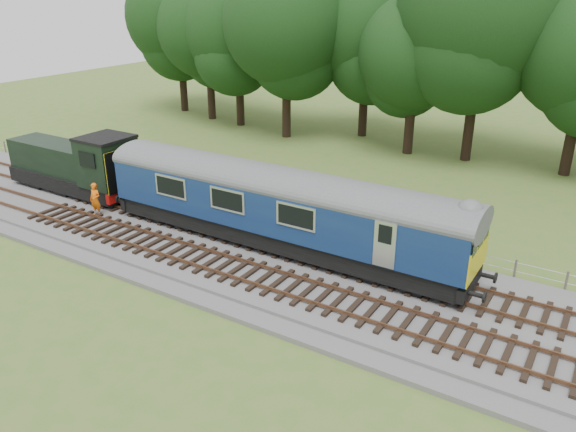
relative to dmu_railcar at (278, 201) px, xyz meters
The scene contains 9 objects.
ground 4.96m from the dmu_railcar, 19.38° to the right, with size 120.00×120.00×0.00m, color #456A27.
ballast 4.87m from the dmu_railcar, 19.38° to the right, with size 70.00×7.00×0.35m, color #4C4C4F.
track_north 4.54m from the dmu_railcar, ahead, with size 67.20×2.40×0.21m.
track_south 5.44m from the dmu_railcar, 37.01° to the right, with size 67.20×2.40×0.21m.
fence 5.68m from the dmu_railcar, 37.91° to the left, with size 64.00×0.12×1.00m, color #6B6054, non-canonical shape.
tree_line 21.14m from the dmu_railcar, 79.06° to the left, with size 70.00×8.00×18.00m, color black, non-canonical shape.
dmu_railcar is the anchor object (origin of this frame).
shunter_loco 13.94m from the dmu_railcar, behind, with size 8.92×2.60×3.38m.
worker 10.49m from the dmu_railcar, 169.45° to the right, with size 0.65×0.43×1.79m, color orange.
Camera 1 is at (8.94, -18.54, 11.81)m, focal length 35.00 mm.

